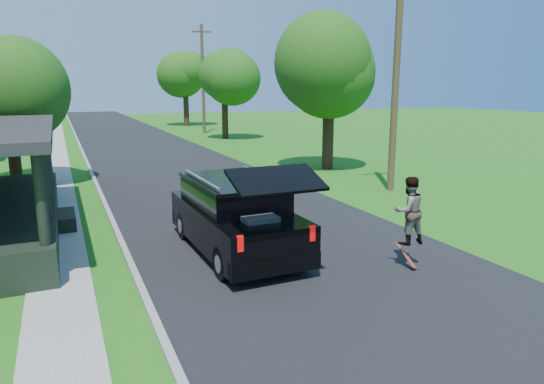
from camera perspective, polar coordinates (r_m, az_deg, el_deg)
name	(u,v)px	position (r m, az deg, el deg)	size (l,w,h in m)	color
ground	(317,267)	(11.67, 5.34, -8.74)	(140.00, 140.00, 0.00)	#1F6514
street	(157,157)	(30.26, -13.35, 4.00)	(8.00, 120.00, 0.02)	black
curb	(86,161)	(29.82, -21.03, 3.40)	(0.15, 120.00, 0.12)	gray
sidewalk	(57,163)	(29.79, -24.00, 3.15)	(1.30, 120.00, 0.03)	gray
black_suv	(236,216)	(12.37, -4.30, -2.78)	(2.19, 5.46, 2.53)	black
skateboarder	(409,211)	(11.64, 15.77, -2.12)	(0.80, 0.64, 1.60)	black
skateboard	(406,257)	(11.91, 15.53, -7.34)	(0.21, 0.71, 0.54)	#99250D
tree_left_mid	(5,81)	(23.87, -28.90, 11.39)	(5.07, 5.23, 6.72)	black
tree_right_near	(329,66)	(25.23, 6.69, 14.47)	(6.82, 7.01, 8.17)	black
tree_right_mid	(224,75)	(40.49, -5.70, 13.56)	(5.77, 5.97, 7.63)	black
tree_right_far	(184,74)	(54.26, -10.26, 13.48)	(5.58, 5.40, 8.45)	black
utility_pole_near	(396,80)	(20.17, 14.36, 12.63)	(1.71, 0.33, 8.57)	#43351F
utility_pole_far	(203,78)	(45.37, -8.14, 13.12)	(1.69, 0.44, 9.60)	#43351F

